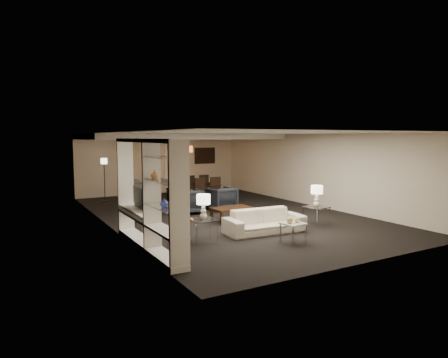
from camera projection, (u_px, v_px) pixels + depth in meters
name	position (u px, v px, depth m)	size (l,w,h in m)	color
floor	(224.00, 214.00, 12.34)	(11.00, 11.00, 0.00)	black
ceiling	(224.00, 133.00, 12.08)	(7.00, 11.00, 0.02)	silver
wall_back	(160.00, 164.00, 16.97)	(7.00, 0.02, 2.50)	beige
wall_front	(369.00, 198.00, 7.45)	(7.00, 0.02, 2.50)	beige
wall_left	(108.00, 180.00, 10.50)	(0.02, 11.00, 2.50)	beige
wall_right	(311.00, 170.00, 13.93)	(0.02, 11.00, 2.50)	beige
ceiling_soffit	(179.00, 137.00, 15.12)	(7.00, 4.00, 0.20)	silver
curtains	(140.00, 166.00, 16.46)	(1.50, 0.12, 2.40)	beige
door	(176.00, 168.00, 17.31)	(0.90, 0.05, 2.10)	silver
painting	(205.00, 156.00, 17.93)	(0.95, 0.04, 0.65)	#142D38
media_unit	(148.00, 195.00, 8.35)	(0.38, 3.40, 2.35)	white
pendant_light	(186.00, 149.00, 15.32)	(0.52, 0.52, 0.24)	#D8591E
sofa	(265.00, 221.00, 9.92)	(2.02, 0.79, 0.59)	beige
coffee_table	(232.00, 214.00, 11.31)	(1.11, 0.65, 0.40)	black
armchair_left	(188.00, 201.00, 12.47)	(0.80, 0.83, 0.75)	black
armchair_right	(221.00, 199.00, 13.06)	(0.80, 0.83, 0.75)	black
side_table_left	(204.00, 231.00, 9.09)	(0.55, 0.55, 0.52)	silver
side_table_right	(316.00, 216.00, 10.75)	(0.55, 0.55, 0.52)	white
table_lamp_left	(203.00, 207.00, 9.03)	(0.31, 0.31, 0.57)	beige
table_lamp_right	(317.00, 196.00, 10.70)	(0.31, 0.31, 0.57)	white
marble_table	(293.00, 233.00, 8.97)	(0.46, 0.46, 0.46)	white
gold_gourd_a	(290.00, 220.00, 8.89)	(0.15, 0.15, 0.15)	tan
gold_gourd_b	(297.00, 220.00, 8.99)	(0.13, 0.13, 0.13)	#E3D078
television	(137.00, 195.00, 9.08)	(0.14, 1.07, 0.62)	black
vase_blue	(164.00, 203.00, 7.53)	(0.17, 0.17, 0.17)	#2531A3
vase_amber	(155.00, 174.00, 7.91)	(0.16, 0.16, 0.17)	#C07E40
floor_speaker	(150.00, 206.00, 11.14)	(0.10, 0.10, 0.94)	black
dining_table	(195.00, 193.00, 14.73)	(1.79, 1.00, 0.63)	black
chair_nl	(187.00, 192.00, 13.86)	(0.43, 0.43, 0.93)	black
chair_nm	(203.00, 191.00, 14.15)	(0.43, 0.43, 0.93)	black
chair_nr	(218.00, 190.00, 14.45)	(0.43, 0.43, 0.93)	black
chair_fl	(173.00, 188.00, 14.98)	(0.43, 0.43, 0.93)	black
chair_fm	(188.00, 187.00, 15.28)	(0.43, 0.43, 0.93)	black
chair_fr	(202.00, 186.00, 15.57)	(0.43, 0.43, 0.93)	black
floor_lamp	(104.00, 180.00, 14.88)	(0.23, 0.23, 1.60)	black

